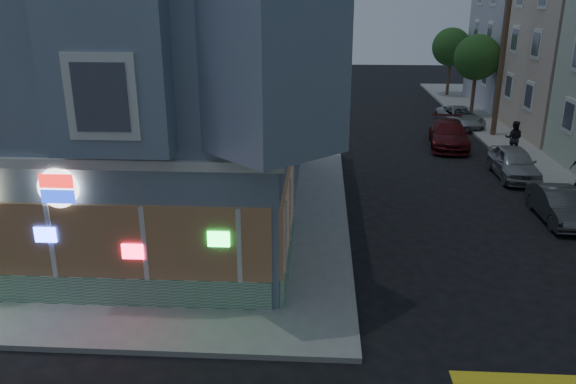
# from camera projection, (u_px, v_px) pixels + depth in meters

# --- Properties ---
(sidewalk_nw) EXTENTS (33.00, 42.00, 0.15)m
(sidewalk_nw) POSITION_uv_depth(u_px,v_px,m) (60.00, 134.00, 33.30)
(sidewalk_nw) COLOR gray
(sidewalk_nw) RESTS_ON ground
(corner_building) EXTENTS (14.60, 14.60, 11.40)m
(corner_building) POSITION_uv_depth(u_px,v_px,m) (95.00, 56.00, 19.66)
(corner_building) COLOR gray
(corner_building) RESTS_ON sidewalk_nw
(row_house_d) EXTENTS (12.00, 8.60, 10.50)m
(row_house_d) POSITION_uv_depth(u_px,v_px,m) (569.00, 31.00, 40.01)
(row_house_d) COLOR #ACA8B9
(row_house_d) RESTS_ON sidewalk_ne
(utility_pole) EXTENTS (2.20, 0.30, 9.00)m
(utility_pole) POSITION_uv_depth(u_px,v_px,m) (503.00, 53.00, 31.22)
(utility_pole) COLOR #4C3826
(utility_pole) RESTS_ON sidewalk_ne
(street_tree_near) EXTENTS (3.00, 3.00, 5.30)m
(street_tree_near) POSITION_uv_depth(u_px,v_px,m) (477.00, 58.00, 37.15)
(street_tree_near) COLOR #4C3826
(street_tree_near) RESTS_ON sidewalk_ne
(street_tree_far) EXTENTS (3.00, 3.00, 5.30)m
(street_tree_far) POSITION_uv_depth(u_px,v_px,m) (451.00, 47.00, 44.68)
(street_tree_far) COLOR #4C3826
(street_tree_far) RESTS_ON sidewalk_ne
(pedestrian_a) EXTENTS (1.04, 0.93, 1.77)m
(pedestrian_a) POSITION_uv_depth(u_px,v_px,m) (514.00, 138.00, 28.24)
(pedestrian_a) COLOR black
(pedestrian_a) RESTS_ON sidewalk_ne
(parked_car_a) EXTENTS (1.74, 4.10, 1.38)m
(parked_car_a) POSITION_uv_depth(u_px,v_px,m) (514.00, 163.00, 25.34)
(parked_car_a) COLOR #9B9DA2
(parked_car_a) RESTS_ON ground
(parked_car_b) EXTENTS (1.33, 3.68, 1.21)m
(parked_car_b) POSITION_uv_depth(u_px,v_px,m) (559.00, 205.00, 20.47)
(parked_car_b) COLOR #3C4042
(parked_car_b) RESTS_ON ground
(parked_car_c) EXTENTS (2.58, 5.05, 1.40)m
(parked_car_c) POSITION_uv_depth(u_px,v_px,m) (449.00, 134.00, 30.45)
(parked_car_c) COLOR #541317
(parked_car_c) RESTS_ON ground
(parked_car_d) EXTENTS (2.59, 4.61, 1.22)m
(parked_car_d) POSITION_uv_depth(u_px,v_px,m) (460.00, 117.00, 35.28)
(parked_car_d) COLOR #A5ABB0
(parked_car_d) RESTS_ON ground
(traffic_signal) EXTENTS (0.56, 0.54, 4.80)m
(traffic_signal) POSITION_uv_depth(u_px,v_px,m) (262.00, 179.00, 14.34)
(traffic_signal) COLOR black
(traffic_signal) RESTS_ON sidewalk_nw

